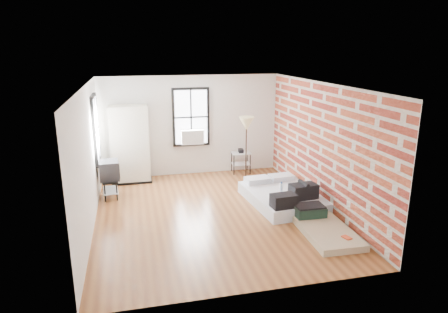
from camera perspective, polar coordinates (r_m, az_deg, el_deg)
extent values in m
plane|color=brown|center=(8.87, -1.58, -8.15)|extent=(6.00, 6.00, 0.00)
cube|color=silver|center=(11.29, -4.74, 4.41)|extent=(5.00, 0.01, 2.80)
cube|color=silver|center=(5.65, 4.58, -6.94)|extent=(5.00, 0.01, 2.80)
cube|color=silver|center=(8.29, -18.81, -0.41)|extent=(0.01, 6.00, 2.80)
cube|color=#953D23|center=(9.22, 13.75, 1.52)|extent=(0.02, 6.00, 2.80)
cube|color=white|center=(8.16, -1.72, 10.18)|extent=(5.00, 6.00, 0.01)
cube|color=white|center=(11.20, -4.73, 5.62)|extent=(0.90, 0.02, 1.50)
cube|color=black|center=(11.16, -7.22, 5.51)|extent=(0.07, 0.08, 1.64)
cube|color=black|center=(11.30, -2.30, 5.75)|extent=(0.07, 0.08, 1.64)
cube|color=black|center=(11.11, -4.83, 9.63)|extent=(0.90, 0.08, 0.07)
cube|color=black|center=(11.38, -4.66, 1.74)|extent=(0.90, 0.08, 0.07)
cube|color=black|center=(11.19, -4.72, 5.61)|extent=(0.04, 0.02, 1.50)
cube|color=black|center=(11.19, -4.72, 5.61)|extent=(0.90, 0.02, 0.04)
cube|color=silver|center=(11.18, -4.58, 2.84)|extent=(0.62, 0.30, 0.40)
cube|color=white|center=(9.98, -17.77, 3.73)|extent=(0.02, 0.90, 1.50)
cube|color=black|center=(9.51, -18.09, 3.16)|extent=(0.08, 0.07, 1.64)
cube|color=black|center=(10.46, -17.70, 4.25)|extent=(0.08, 0.07, 1.64)
cube|color=black|center=(9.86, -18.26, 8.19)|extent=(0.08, 0.90, 0.07)
cube|color=black|center=(10.16, -17.52, -0.61)|extent=(0.08, 0.90, 0.07)
cube|color=black|center=(9.98, -17.71, 3.74)|extent=(0.02, 0.04, 1.50)
cube|color=black|center=(9.98, -17.71, 3.74)|extent=(0.02, 0.90, 0.04)
cube|color=silver|center=(9.50, 8.56, -5.78)|extent=(1.71, 2.21, 0.27)
cube|color=silver|center=(9.99, 4.81, -3.36)|extent=(0.63, 0.44, 0.13)
cube|color=silver|center=(10.26, 8.17, -2.96)|extent=(0.63, 0.44, 0.13)
cube|color=black|center=(9.09, 11.27, -4.88)|extent=(0.63, 0.40, 0.33)
cylinder|color=black|center=(9.03, 11.33, -3.78)|extent=(0.12, 0.39, 0.09)
cube|color=black|center=(8.54, 8.51, -6.27)|extent=(0.55, 0.37, 0.28)
cylinder|color=silver|center=(9.32, 8.18, -4.51)|extent=(0.08, 0.08, 0.24)
cylinder|color=#16489D|center=(9.27, 8.21, -3.72)|extent=(0.04, 0.04, 0.03)
cube|color=tan|center=(8.19, 14.33, -10.23)|extent=(0.94, 1.72, 0.13)
cube|color=#152F24|center=(8.60, 12.07, -7.60)|extent=(0.64, 0.46, 0.20)
cube|color=black|center=(8.56, 12.12, -6.89)|extent=(0.60, 0.43, 0.04)
cube|color=#CB4320|center=(7.84, 17.12, -11.00)|extent=(0.16, 0.20, 0.02)
cube|color=black|center=(11.18, -12.97, -3.31)|extent=(1.05, 0.61, 0.06)
cube|color=beige|center=(10.90, -13.30, 1.86)|extent=(1.01, 0.56, 2.01)
cylinder|color=black|center=(11.35, 1.43, -1.22)|extent=(0.02, 0.02, 0.59)
cylinder|color=black|center=(11.45, 3.77, -1.10)|extent=(0.02, 0.02, 0.59)
cylinder|color=black|center=(11.69, 1.08, -0.71)|extent=(0.02, 0.02, 0.59)
cylinder|color=black|center=(11.79, 3.35, -0.60)|extent=(0.02, 0.02, 0.59)
cube|color=silver|center=(11.49, 2.43, 0.52)|extent=(0.56, 0.46, 0.02)
cube|color=silver|center=(11.58, 2.41, -1.03)|extent=(0.54, 0.44, 0.02)
cube|color=black|center=(11.47, 2.43, 0.83)|extent=(0.14, 0.20, 0.11)
cylinder|color=black|center=(10.74, 3.11, -3.79)|extent=(0.26, 0.26, 0.03)
cylinder|color=black|center=(10.51, 3.17, 0.29)|extent=(0.03, 0.03, 1.56)
cone|color=tan|center=(10.32, 3.24, 4.73)|extent=(0.39, 0.39, 0.34)
cylinder|color=black|center=(9.83, -16.64, -5.00)|extent=(0.03, 0.03, 0.45)
cylinder|color=black|center=(9.83, -15.06, -4.87)|extent=(0.03, 0.03, 0.45)
cylinder|color=black|center=(10.34, -16.71, -3.98)|extent=(0.03, 0.03, 0.45)
cylinder|color=black|center=(10.34, -15.21, -3.86)|extent=(0.03, 0.03, 0.45)
cube|color=black|center=(10.01, -16.00, -3.20)|extent=(0.41, 0.68, 0.03)
cube|color=silver|center=(10.10, -15.89, -4.66)|extent=(0.39, 0.66, 0.02)
cube|color=black|center=(9.94, -16.10, -1.88)|extent=(0.49, 0.56, 0.45)
cube|color=black|center=(9.95, -14.80, -1.77)|extent=(0.05, 0.43, 0.36)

